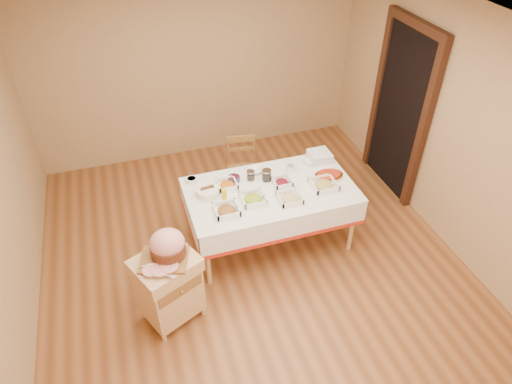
{
  "coord_description": "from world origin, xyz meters",
  "views": [
    {
      "loc": [
        -1.05,
        -3.35,
        3.77
      ],
      "look_at": [
        0.1,
        0.2,
        0.84
      ],
      "focal_mm": 32.0,
      "sensor_mm": 36.0,
      "label": 1
    }
  ],
  "objects_px": {
    "butcher_cart": "(169,286)",
    "preserve_jar_left": "(251,176)",
    "dining_table": "(270,201)",
    "ham_on_board": "(167,247)",
    "dining_chair": "(243,169)",
    "preserve_jar_right": "(267,176)",
    "plate_stack": "(320,156)",
    "bread_basket": "(207,192)",
    "mustard_bottle": "(224,194)",
    "brass_platter": "(329,175)"
  },
  "relations": [
    {
      "from": "preserve_jar_left",
      "to": "plate_stack",
      "type": "height_order",
      "value": "preserve_jar_left"
    },
    {
      "from": "dining_table",
      "to": "bread_basket",
      "type": "height_order",
      "value": "bread_basket"
    },
    {
      "from": "plate_stack",
      "to": "mustard_bottle",
      "type": "bearing_deg",
      "value": -163.04
    },
    {
      "from": "ham_on_board",
      "to": "plate_stack",
      "type": "distance_m",
      "value": 2.21
    },
    {
      "from": "dining_table",
      "to": "ham_on_board",
      "type": "xyz_separation_m",
      "value": [
        -1.21,
        -0.68,
        0.31
      ]
    },
    {
      "from": "dining_chair",
      "to": "plate_stack",
      "type": "bearing_deg",
      "value": -33.89
    },
    {
      "from": "dining_chair",
      "to": "preserve_jar_right",
      "type": "bearing_deg",
      "value": -84.83
    },
    {
      "from": "butcher_cart",
      "to": "bread_basket",
      "type": "height_order",
      "value": "bread_basket"
    },
    {
      "from": "dining_chair",
      "to": "ham_on_board",
      "type": "height_order",
      "value": "ham_on_board"
    },
    {
      "from": "ham_on_board",
      "to": "preserve_jar_right",
      "type": "bearing_deg",
      "value": 34.66
    },
    {
      "from": "ham_on_board",
      "to": "dining_chair",
      "type": "bearing_deg",
      "value": 53.39
    },
    {
      "from": "preserve_jar_left",
      "to": "mustard_bottle",
      "type": "relative_size",
      "value": 0.68
    },
    {
      "from": "butcher_cart",
      "to": "preserve_jar_right",
      "type": "distance_m",
      "value": 1.59
    },
    {
      "from": "preserve_jar_right",
      "to": "plate_stack",
      "type": "bearing_deg",
      "value": 14.61
    },
    {
      "from": "dining_chair",
      "to": "dining_table",
      "type": "bearing_deg",
      "value": -86.57
    },
    {
      "from": "butcher_cart",
      "to": "preserve_jar_left",
      "type": "relative_size",
      "value": 6.93
    },
    {
      "from": "ham_on_board",
      "to": "brass_platter",
      "type": "bearing_deg",
      "value": 19.95
    },
    {
      "from": "ham_on_board",
      "to": "bread_basket",
      "type": "xyz_separation_m",
      "value": [
        0.54,
        0.79,
        -0.1
      ]
    },
    {
      "from": "butcher_cart",
      "to": "dining_chair",
      "type": "bearing_deg",
      "value": 52.95
    },
    {
      "from": "bread_basket",
      "to": "brass_platter",
      "type": "relative_size",
      "value": 0.74
    },
    {
      "from": "preserve_jar_right",
      "to": "bread_basket",
      "type": "bearing_deg",
      "value": -174.88
    },
    {
      "from": "butcher_cart",
      "to": "dining_chair",
      "type": "xyz_separation_m",
      "value": [
        1.21,
        1.6,
        -0.0
      ]
    },
    {
      "from": "preserve_jar_left",
      "to": "brass_platter",
      "type": "xyz_separation_m",
      "value": [
        0.84,
        -0.22,
        -0.03
      ]
    },
    {
      "from": "dining_table",
      "to": "dining_chair",
      "type": "xyz_separation_m",
      "value": [
        -0.05,
        0.88,
        -0.16
      ]
    },
    {
      "from": "ham_on_board",
      "to": "plate_stack",
      "type": "xyz_separation_m",
      "value": [
        1.95,
        1.04,
        -0.1
      ]
    },
    {
      "from": "preserve_jar_left",
      "to": "mustard_bottle",
      "type": "xyz_separation_m",
      "value": [
        -0.37,
        -0.26,
        0.02
      ]
    },
    {
      "from": "dining_table",
      "to": "bread_basket",
      "type": "bearing_deg",
      "value": 170.97
    },
    {
      "from": "bread_basket",
      "to": "brass_platter",
      "type": "xyz_separation_m",
      "value": [
        1.36,
        -0.09,
        -0.03
      ]
    },
    {
      "from": "preserve_jar_right",
      "to": "plate_stack",
      "type": "relative_size",
      "value": 0.55
    },
    {
      "from": "plate_stack",
      "to": "brass_platter",
      "type": "bearing_deg",
      "value": -96.67
    },
    {
      "from": "ham_on_board",
      "to": "plate_stack",
      "type": "bearing_deg",
      "value": 28.01
    },
    {
      "from": "dining_chair",
      "to": "preserve_jar_left",
      "type": "height_order",
      "value": "preserve_jar_left"
    },
    {
      "from": "ham_on_board",
      "to": "bread_basket",
      "type": "bearing_deg",
      "value": 55.3
    },
    {
      "from": "preserve_jar_left",
      "to": "bread_basket",
      "type": "bearing_deg",
      "value": -166.27
    },
    {
      "from": "dining_table",
      "to": "mustard_bottle",
      "type": "distance_m",
      "value": 0.57
    },
    {
      "from": "plate_stack",
      "to": "preserve_jar_right",
      "type": "bearing_deg",
      "value": -165.39
    },
    {
      "from": "dining_chair",
      "to": "preserve_jar_left",
      "type": "xyz_separation_m",
      "value": [
        -0.1,
        -0.65,
        0.37
      ]
    },
    {
      "from": "butcher_cart",
      "to": "preserve_jar_right",
      "type": "relative_size",
      "value": 5.86
    },
    {
      "from": "mustard_bottle",
      "to": "brass_platter",
      "type": "distance_m",
      "value": 1.22
    },
    {
      "from": "dining_chair",
      "to": "preserve_jar_left",
      "type": "distance_m",
      "value": 0.76
    },
    {
      "from": "butcher_cart",
      "to": "bread_basket",
      "type": "distance_m",
      "value": 1.07
    },
    {
      "from": "preserve_jar_right",
      "to": "ham_on_board",
      "type": "bearing_deg",
      "value": -145.34
    },
    {
      "from": "dining_table",
      "to": "ham_on_board",
      "type": "bearing_deg",
      "value": -150.74
    },
    {
      "from": "dining_table",
      "to": "plate_stack",
      "type": "height_order",
      "value": "plate_stack"
    },
    {
      "from": "butcher_cart",
      "to": "preserve_jar_right",
      "type": "bearing_deg",
      "value": 34.79
    },
    {
      "from": "butcher_cart",
      "to": "preserve_jar_left",
      "type": "height_order",
      "value": "preserve_jar_left"
    },
    {
      "from": "mustard_bottle",
      "to": "preserve_jar_left",
      "type": "bearing_deg",
      "value": 35.11
    },
    {
      "from": "preserve_jar_right",
      "to": "mustard_bottle",
      "type": "distance_m",
      "value": 0.57
    },
    {
      "from": "butcher_cart",
      "to": "ham_on_board",
      "type": "distance_m",
      "value": 0.47
    },
    {
      "from": "mustard_bottle",
      "to": "plate_stack",
      "type": "xyz_separation_m",
      "value": [
        1.25,
        0.38,
        -0.02
      ]
    }
  ]
}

